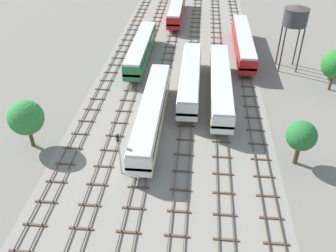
% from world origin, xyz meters
% --- Properties ---
extents(ground_plane, '(480.00, 480.00, 0.00)m').
position_xyz_m(ground_plane, '(0.00, 56.00, 0.00)').
color(ground_plane, slate).
extents(ballast_bed, '(26.97, 176.00, 0.01)m').
position_xyz_m(ballast_bed, '(0.00, 56.00, 0.00)').
color(ballast_bed, gray).
rests_on(ballast_bed, ground).
extents(track_far_left, '(2.40, 126.00, 0.29)m').
position_xyz_m(track_far_left, '(-11.49, 57.00, 0.14)').
color(track_far_left, '#47382D').
rests_on(track_far_left, ground).
extents(track_left, '(2.40, 126.00, 0.29)m').
position_xyz_m(track_left, '(-6.89, 57.00, 0.14)').
color(track_left, '#47382D').
rests_on(track_left, ground).
extents(track_centre_left, '(2.40, 126.00, 0.29)m').
position_xyz_m(track_centre_left, '(-2.30, 57.00, 0.14)').
color(track_centre_left, '#47382D').
rests_on(track_centre_left, ground).
extents(track_centre, '(2.40, 126.00, 0.29)m').
position_xyz_m(track_centre, '(2.30, 57.00, 0.14)').
color(track_centre, '#47382D').
rests_on(track_centre, ground).
extents(track_centre_right, '(2.40, 126.00, 0.29)m').
position_xyz_m(track_centre_right, '(6.89, 57.00, 0.14)').
color(track_centre_right, '#47382D').
rests_on(track_centre_right, ground).
extents(track_right, '(2.40, 126.00, 0.29)m').
position_xyz_m(track_right, '(11.49, 57.00, 0.14)').
color(track_right, '#47382D').
rests_on(track_right, ground).
extents(passenger_coach_centre_left_nearest, '(2.96, 22.00, 3.80)m').
position_xyz_m(passenger_coach_centre_left_nearest, '(-2.30, 33.95, 2.61)').
color(passenger_coach_centre_left_nearest, white).
rests_on(passenger_coach_centre_left_nearest, ground).
extents(passenger_coach_centre_right_near, '(2.96, 22.00, 3.80)m').
position_xyz_m(passenger_coach_centre_right_near, '(6.89, 42.62, 2.61)').
color(passenger_coach_centre_right_near, white).
rests_on(passenger_coach_centre_right_near, ground).
extents(diesel_railcar_centre_mid, '(2.96, 20.50, 3.80)m').
position_xyz_m(diesel_railcar_centre_mid, '(2.30, 44.09, 2.60)').
color(diesel_railcar_centre_mid, white).
rests_on(diesel_railcar_centre_mid, ground).
extents(diesel_railcar_left_midfar, '(2.96, 20.50, 3.80)m').
position_xyz_m(diesel_railcar_left_midfar, '(-6.89, 54.42, 2.60)').
color(diesel_railcar_left_midfar, '#286638').
rests_on(diesel_railcar_left_midfar, ground).
extents(passenger_coach_right_far, '(2.96, 22.00, 3.80)m').
position_xyz_m(passenger_coach_right_far, '(11.49, 59.36, 2.61)').
color(passenger_coach_right_far, red).
rests_on(passenger_coach_right_far, ground).
extents(passenger_coach_centre_left_farther, '(2.96, 22.00, 3.80)m').
position_xyz_m(passenger_coach_centre_left_farther, '(-2.30, 79.07, 2.61)').
color(passenger_coach_centre_left_farther, red).
rests_on(passenger_coach_centre_left_farther, ground).
extents(water_tower, '(4.13, 4.13, 10.93)m').
position_xyz_m(water_tower, '(18.78, 54.28, 9.14)').
color(water_tower, '#2D2826').
rests_on(water_tower, ground).
extents(signal_post_nearest, '(0.28, 0.47, 5.60)m').
position_xyz_m(signal_post_nearest, '(-4.59, 24.59, 3.55)').
color(signal_post_nearest, gray).
rests_on(signal_post_nearest, ground).
extents(lineside_tree_0, '(4.27, 4.27, 6.34)m').
position_xyz_m(lineside_tree_0, '(-16.66, 28.65, 4.19)').
color(lineside_tree_0, '#4C331E').
rests_on(lineside_tree_0, ground).
extents(lineside_tree_1, '(4.42, 4.42, 6.57)m').
position_xyz_m(lineside_tree_1, '(24.27, 46.92, 4.35)').
color(lineside_tree_1, '#4C331E').
rests_on(lineside_tree_1, ground).
extents(lineside_tree_2, '(3.44, 3.44, 5.67)m').
position_xyz_m(lineside_tree_2, '(15.40, 28.32, 3.91)').
color(lineside_tree_2, '#4C331E').
rests_on(lineside_tree_2, ground).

